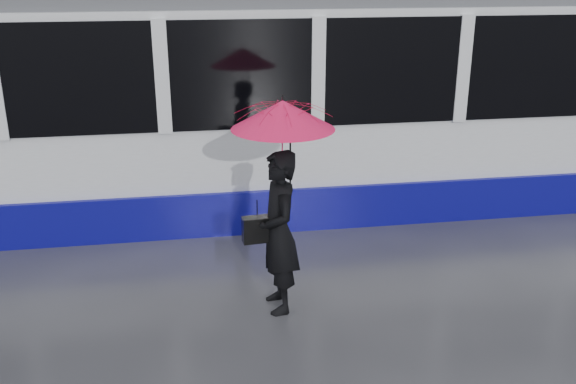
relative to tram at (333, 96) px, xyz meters
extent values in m
plane|color=#2B2B30|center=(-0.83, -2.50, -1.64)|extent=(90.00, 90.00, 0.00)
cube|color=#3F3D38|center=(-0.83, -0.72, -1.63)|extent=(34.00, 0.07, 0.02)
cube|color=#3F3D38|center=(-0.83, 0.72, -1.63)|extent=(34.00, 0.07, 0.02)
cube|color=white|center=(0.00, 0.00, -0.11)|extent=(24.00, 2.40, 2.95)
cube|color=#0C0B7E|center=(0.00, 0.00, -1.33)|extent=(24.00, 2.56, 0.62)
cube|color=black|center=(0.00, 0.00, 0.56)|extent=(23.00, 2.48, 1.40)
imported|color=black|center=(-1.34, -3.29, -0.75)|extent=(0.49, 0.69, 1.78)
imported|color=#FF1582|center=(-1.29, -3.29, 0.23)|extent=(1.07, 1.08, 0.89)
cone|color=#FF1582|center=(-1.29, -3.29, 0.51)|extent=(1.15, 1.15, 0.29)
cylinder|color=black|center=(-1.29, -3.29, 0.68)|extent=(0.01, 0.01, 0.07)
cylinder|color=black|center=(-1.21, -3.27, -0.10)|extent=(0.02, 0.02, 0.78)
cube|color=black|center=(-1.56, -3.27, -0.71)|extent=(0.33, 0.17, 0.28)
cylinder|color=black|center=(-1.56, -3.27, -0.48)|extent=(0.01, 0.01, 0.18)
camera|label=1|loc=(-2.24, -9.42, 1.94)|focal=40.00mm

